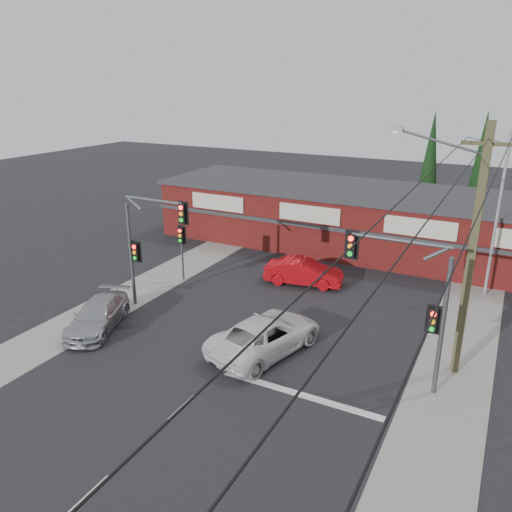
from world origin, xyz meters
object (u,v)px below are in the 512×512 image
at_px(red_sedan, 304,272).
at_px(utility_pole, 469,246).
at_px(white_suv, 266,335).
at_px(shop_building, 343,216).
at_px(silver_suv, 98,315).

height_order(red_sedan, utility_pole, utility_pole).
height_order(white_suv, shop_building, shop_building).
height_order(shop_building, utility_pole, utility_pole).
xyz_separation_m(white_suv, utility_pole, (7.48, 2.14, 4.61)).
bearing_deg(silver_suv, red_sedan, 35.02).
xyz_separation_m(shop_building, utility_pole, (9.36, -14.00, 3.26)).
xyz_separation_m(red_sedan, shop_building, (-0.42, 8.23, 1.39)).
xyz_separation_m(silver_suv, utility_pole, (15.55, 3.98, 4.72)).
distance_m(silver_suv, red_sedan, 11.77).
bearing_deg(silver_suv, utility_pole, -6.46).
bearing_deg(shop_building, silver_suv, -109.01).
bearing_deg(shop_building, white_suv, -83.37).
bearing_deg(utility_pole, red_sedan, 147.18).
relative_size(shop_building, utility_pole, 2.73).
bearing_deg(utility_pole, silver_suv, -165.66).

